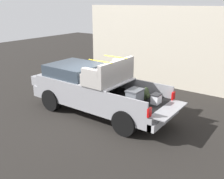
# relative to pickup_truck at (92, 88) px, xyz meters

# --- Properties ---
(ground_plane) EXTENTS (40.00, 40.00, 0.00)m
(ground_plane) POSITION_rel_pickup_truck_xyz_m (-0.34, -0.00, -0.96)
(ground_plane) COLOR black
(pickup_truck) EXTENTS (6.05, 2.06, 2.23)m
(pickup_truck) POSITION_rel_pickup_truck_xyz_m (0.00, 0.00, 0.00)
(pickup_truck) COLOR gray
(pickup_truck) RESTS_ON ground_plane
(building_facade) EXTENTS (8.51, 0.36, 3.98)m
(building_facade) POSITION_rel_pickup_truck_xyz_m (-0.44, -4.79, 1.03)
(building_facade) COLOR beige
(building_facade) RESTS_ON ground_plane
(trash_can) EXTENTS (0.60, 0.60, 0.98)m
(trash_can) POSITION_rel_pickup_truck_xyz_m (3.42, -2.90, -0.47)
(trash_can) COLOR #1E592D
(trash_can) RESTS_ON ground_plane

